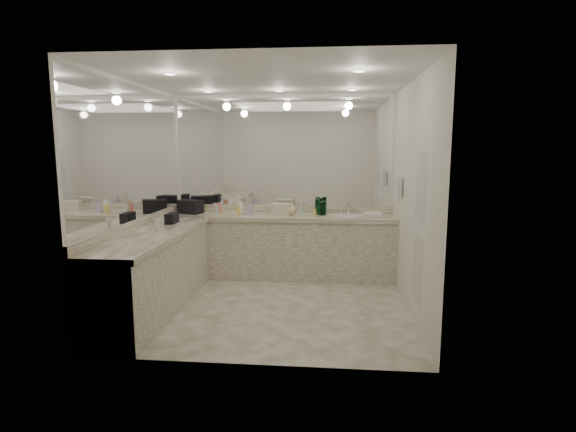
# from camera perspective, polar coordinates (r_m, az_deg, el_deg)

# --- Properties ---
(floor) EXTENTS (3.20, 3.20, 0.00)m
(floor) POSITION_cam_1_polar(r_m,az_deg,el_deg) (5.44, -2.19, -11.15)
(floor) COLOR beige
(floor) RESTS_ON ground
(ceiling) EXTENTS (3.20, 3.20, 0.00)m
(ceiling) POSITION_cam_1_polar(r_m,az_deg,el_deg) (5.17, -2.37, 17.08)
(ceiling) COLOR white
(ceiling) RESTS_ON floor
(wall_back) EXTENTS (3.20, 0.02, 2.60)m
(wall_back) POSITION_cam_1_polar(r_m,az_deg,el_deg) (6.63, -0.56, 3.97)
(wall_back) COLOR silver
(wall_back) RESTS_ON floor
(wall_left) EXTENTS (0.02, 3.00, 2.60)m
(wall_left) POSITION_cam_1_polar(r_m,az_deg,el_deg) (5.59, -18.79, 2.63)
(wall_left) COLOR silver
(wall_left) RESTS_ON floor
(wall_right) EXTENTS (0.02, 3.00, 2.60)m
(wall_right) POSITION_cam_1_polar(r_m,az_deg,el_deg) (5.18, 15.56, 2.34)
(wall_right) COLOR silver
(wall_right) RESTS_ON floor
(vanity_back_base) EXTENTS (3.20, 0.60, 0.84)m
(vanity_back_base) POSITION_cam_1_polar(r_m,az_deg,el_deg) (6.47, -0.82, -4.05)
(vanity_back_base) COLOR silver
(vanity_back_base) RESTS_ON floor
(vanity_back_top) EXTENTS (3.20, 0.64, 0.06)m
(vanity_back_top) POSITION_cam_1_polar(r_m,az_deg,el_deg) (6.37, -0.84, -0.12)
(vanity_back_top) COLOR silver
(vanity_back_top) RESTS_ON vanity_back_base
(vanity_left_base) EXTENTS (0.60, 2.40, 0.84)m
(vanity_left_base) POSITION_cam_1_polar(r_m,az_deg,el_deg) (5.36, -16.69, -7.11)
(vanity_left_base) COLOR silver
(vanity_left_base) RESTS_ON floor
(vanity_left_top) EXTENTS (0.64, 2.42, 0.06)m
(vanity_left_top) POSITION_cam_1_polar(r_m,az_deg,el_deg) (5.25, -16.80, -2.38)
(vanity_left_top) COLOR silver
(vanity_left_top) RESTS_ON vanity_left_base
(backsplash_back) EXTENTS (3.20, 0.04, 0.10)m
(backsplash_back) POSITION_cam_1_polar(r_m,az_deg,el_deg) (6.65, -0.58, 0.94)
(backsplash_back) COLOR silver
(backsplash_back) RESTS_ON vanity_back_top
(backsplash_left) EXTENTS (0.04, 3.00, 0.10)m
(backsplash_left) POSITION_cam_1_polar(r_m,az_deg,el_deg) (5.62, -18.43, -0.92)
(backsplash_left) COLOR silver
(backsplash_left) RESTS_ON vanity_left_top
(mirror_back) EXTENTS (3.12, 0.01, 1.55)m
(mirror_back) POSITION_cam_1_polar(r_m,az_deg,el_deg) (6.59, -0.58, 8.07)
(mirror_back) COLOR white
(mirror_back) RESTS_ON wall_back
(mirror_left) EXTENTS (0.01, 2.92, 1.55)m
(mirror_left) POSITION_cam_1_polar(r_m,az_deg,el_deg) (5.55, -18.92, 7.51)
(mirror_left) COLOR white
(mirror_left) RESTS_ON wall_left
(sink) EXTENTS (0.44, 0.44, 0.03)m
(sink) POSITION_cam_1_polar(r_m,az_deg,el_deg) (6.35, 7.72, -0.00)
(sink) COLOR white
(sink) RESTS_ON vanity_back_top
(faucet) EXTENTS (0.24, 0.16, 0.14)m
(faucet) POSITION_cam_1_polar(r_m,az_deg,el_deg) (6.54, 7.66, 0.92)
(faucet) COLOR silver
(faucet) RESTS_ON vanity_back_top
(wall_phone) EXTENTS (0.06, 0.10, 0.24)m
(wall_phone) POSITION_cam_1_polar(r_m,az_deg,el_deg) (5.86, 13.95, 3.59)
(wall_phone) COLOR white
(wall_phone) RESTS_ON wall_right
(door) EXTENTS (0.02, 0.82, 2.10)m
(door) POSITION_cam_1_polar(r_m,az_deg,el_deg) (4.73, 16.34, -1.33)
(door) COLOR white
(door) RESTS_ON wall_right
(black_toiletry_bag) EXTENTS (0.38, 0.30, 0.19)m
(black_toiletry_bag) POSITION_cam_1_polar(r_m,az_deg,el_deg) (6.64, -12.28, 1.13)
(black_toiletry_bag) COLOR black
(black_toiletry_bag) RESTS_ON vanity_back_top
(black_bag_spill) EXTENTS (0.11, 0.24, 0.13)m
(black_bag_spill) POSITION_cam_1_polar(r_m,az_deg,el_deg) (5.84, -14.54, -0.25)
(black_bag_spill) COLOR black
(black_bag_spill) RESTS_ON vanity_left_top
(cream_cosmetic_case) EXTENTS (0.32, 0.24, 0.16)m
(cream_cosmetic_case) POSITION_cam_1_polar(r_m,az_deg,el_deg) (6.41, -0.77, 0.94)
(cream_cosmetic_case) COLOR beige
(cream_cosmetic_case) RESTS_ON vanity_back_top
(hand_towel) EXTENTS (0.25, 0.17, 0.04)m
(hand_towel) POSITION_cam_1_polar(r_m,az_deg,el_deg) (6.40, 10.73, 0.22)
(hand_towel) COLOR white
(hand_towel) RESTS_ON vanity_back_top
(lotion_left) EXTENTS (0.05, 0.05, 0.13)m
(lotion_left) POSITION_cam_1_polar(r_m,az_deg,el_deg) (5.38, -16.33, -1.09)
(lotion_left) COLOR white
(lotion_left) RESTS_ON vanity_left_top
(soap_bottle_a) EXTENTS (0.10, 0.10, 0.24)m
(soap_bottle_a) POSITION_cam_1_polar(r_m,az_deg,el_deg) (6.43, -6.14, 1.26)
(soap_bottle_a) COLOR white
(soap_bottle_a) RESTS_ON vanity_back_top
(soap_bottle_b) EXTENTS (0.11, 0.11, 0.19)m
(soap_bottle_b) POSITION_cam_1_polar(r_m,az_deg,el_deg) (6.42, -4.98, 1.05)
(soap_bottle_b) COLOR silver
(soap_bottle_b) RESTS_ON vanity_back_top
(soap_bottle_c) EXTENTS (0.16, 0.16, 0.19)m
(soap_bottle_c) POSITION_cam_1_polar(r_m,az_deg,el_deg) (6.33, 0.36, 0.96)
(soap_bottle_c) COLOR #E2C489
(soap_bottle_c) RESTS_ON vanity_back_top
(green_bottle_0) EXTENTS (0.06, 0.06, 0.21)m
(green_bottle_0) POSITION_cam_1_polar(r_m,az_deg,el_deg) (6.49, 3.74, 1.24)
(green_bottle_0) COLOR #0E5127
(green_bottle_0) RESTS_ON vanity_back_top
(green_bottle_1) EXTENTS (0.07, 0.07, 0.18)m
(green_bottle_1) POSITION_cam_1_polar(r_m,az_deg,el_deg) (6.37, 4.12, 0.97)
(green_bottle_1) COLOR #0E5127
(green_bottle_1) RESTS_ON vanity_back_top
(green_bottle_2) EXTENTS (0.06, 0.06, 0.20)m
(green_bottle_2) POSITION_cam_1_polar(r_m,az_deg,el_deg) (6.34, 4.60, 1.00)
(green_bottle_2) COLOR #0E5127
(green_bottle_2) RESTS_ON vanity_back_top
(green_bottle_3) EXTENTS (0.07, 0.07, 0.18)m
(green_bottle_3) POSITION_cam_1_polar(r_m,az_deg,el_deg) (6.33, 4.37, 0.92)
(green_bottle_3) COLOR #0E5127
(green_bottle_3) RESTS_ON vanity_back_top
(amenity_bottle_0) EXTENTS (0.06, 0.06, 0.15)m
(amenity_bottle_0) POSITION_cam_1_polar(r_m,az_deg,el_deg) (6.60, -8.79, 1.00)
(amenity_bottle_0) COLOR #E57F66
(amenity_bottle_0) RESTS_ON vanity_back_top
(amenity_bottle_1) EXTENTS (0.04, 0.04, 0.07)m
(amenity_bottle_1) POSITION_cam_1_polar(r_m,az_deg,el_deg) (6.61, -11.92, 0.56)
(amenity_bottle_1) COLOR white
(amenity_bottle_1) RESTS_ON vanity_back_top
(amenity_bottle_2) EXTENTS (0.04, 0.04, 0.09)m
(amenity_bottle_2) POSITION_cam_1_polar(r_m,az_deg,el_deg) (6.31, 3.44, 0.47)
(amenity_bottle_2) COLOR #F2D84C
(amenity_bottle_2) RESTS_ON vanity_back_top
(amenity_bottle_3) EXTENTS (0.05, 0.05, 0.11)m
(amenity_bottle_3) POSITION_cam_1_polar(r_m,az_deg,el_deg) (6.37, 1.68, 0.64)
(amenity_bottle_3) COLOR silver
(amenity_bottle_3) RESTS_ON vanity_back_top
(amenity_bottle_4) EXTENTS (0.06, 0.06, 0.11)m
(amenity_bottle_4) POSITION_cam_1_polar(r_m,az_deg,el_deg) (6.41, -6.35, 0.67)
(amenity_bottle_4) COLOR #F2D84C
(amenity_bottle_4) RESTS_ON vanity_back_top
(amenity_bottle_5) EXTENTS (0.04, 0.04, 0.11)m
(amenity_bottle_5) POSITION_cam_1_polar(r_m,az_deg,el_deg) (6.48, -0.54, 0.80)
(amenity_bottle_5) COLOR #9966B2
(amenity_bottle_5) RESTS_ON vanity_back_top
(amenity_bottle_6) EXTENTS (0.05, 0.05, 0.13)m
(amenity_bottle_6) POSITION_cam_1_polar(r_m,az_deg,el_deg) (6.49, -9.02, 0.78)
(amenity_bottle_6) COLOR silver
(amenity_bottle_6) RESTS_ON vanity_back_top
(amenity_bottle_7) EXTENTS (0.06, 0.06, 0.09)m
(amenity_bottle_7) POSITION_cam_1_polar(r_m,az_deg,el_deg) (6.61, -8.34, 0.76)
(amenity_bottle_7) COLOR #E0B28C
(amenity_bottle_7) RESTS_ON vanity_back_top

